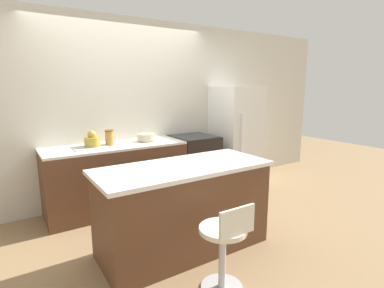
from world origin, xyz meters
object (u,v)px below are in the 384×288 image
Objects in this scene: oven_range at (194,164)px; mixing_bowl at (146,137)px; kettle at (92,140)px; stool_chair at (224,247)px; refrigerator at (235,136)px.

mixing_bowl is at bearing 176.86° from oven_range.
oven_range is 4.40× the size of kettle.
mixing_bowl is at bearing 81.79° from stool_chair.
refrigerator is at bearing -1.47° from kettle.
stool_chair is 2.27m from kettle.
oven_range is at bearing 178.77° from refrigerator.
oven_range is 0.93m from mixing_bowl.
mixing_bowl is (0.31, 2.15, 0.56)m from stool_chair.
mixing_bowl is at bearing 177.84° from refrigerator.
mixing_bowl is at bearing 0.00° from kettle.
refrigerator reaches higher than oven_range.
oven_range is 1.62m from kettle.
mixing_bowl reaches higher than oven_range.
refrigerator is at bearing 47.45° from stool_chair.
mixing_bowl is (-0.78, 0.04, 0.50)m from oven_range.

